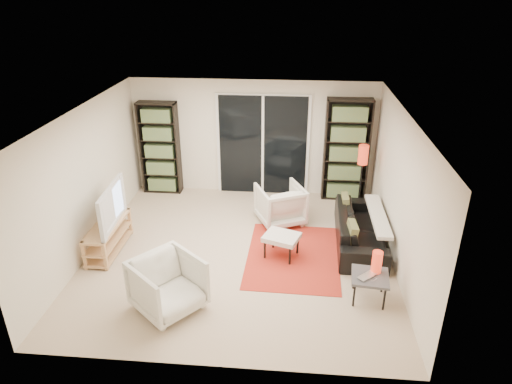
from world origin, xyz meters
TOP-DOWN VIEW (x-y plane):
  - floor at (0.00, 0.00)m, footprint 5.00×5.00m
  - wall_back at (0.00, 2.50)m, footprint 5.00×0.02m
  - wall_front at (0.00, -2.50)m, footprint 5.00×0.02m
  - wall_left at (-2.50, 0.00)m, footprint 0.02×5.00m
  - wall_right at (2.50, 0.00)m, footprint 0.02×5.00m
  - ceiling at (0.00, 0.00)m, footprint 5.00×5.00m
  - sliding_door at (0.20, 2.46)m, footprint 1.92×0.08m
  - bookshelf_left at (-1.95, 2.33)m, footprint 0.80×0.30m
  - bookshelf_right at (1.90, 2.33)m, footprint 0.90×0.30m
  - tv_stand at (-2.20, -0.11)m, footprint 0.39×1.23m
  - tv at (-2.18, -0.11)m, footprint 0.23×1.19m
  - rug at (0.90, -0.03)m, footprint 1.55×2.07m
  - sofa at (2.03, 0.48)m, footprint 0.85×2.02m
  - armchair_back at (0.63, 1.14)m, footprint 1.05×1.07m
  - armchair_front at (-0.80, -1.50)m, footprint 1.19×1.19m
  - ottoman at (0.70, -0.04)m, footprint 0.67×0.61m
  - side_table at (1.99, -1.05)m, footprint 0.56×0.56m
  - laptop at (1.97, -1.11)m, footprint 0.36×0.35m
  - table_lamp at (2.07, -0.94)m, footprint 0.15×0.15m
  - floor_lamp at (2.15, 1.72)m, footprint 0.21×0.21m

SIDE VIEW (x-z plane):
  - floor at x=0.00m, z-range 0.00..0.00m
  - rug at x=0.90m, z-range 0.00..0.01m
  - tv_stand at x=-2.20m, z-range 0.01..0.51m
  - sofa at x=2.03m, z-range 0.00..0.58m
  - ottoman at x=0.70m, z-range 0.14..0.54m
  - side_table at x=1.99m, z-range 0.16..0.56m
  - armchair_back at x=0.63m, z-range 0.00..0.74m
  - armchair_front at x=-0.80m, z-range 0.00..0.78m
  - laptop at x=1.97m, z-range 0.40..0.42m
  - table_lamp at x=2.07m, z-range 0.40..0.73m
  - tv at x=-2.18m, z-range 0.50..1.18m
  - bookshelf_left at x=-1.95m, z-range 0.00..1.95m
  - floor_lamp at x=2.15m, z-range 0.36..1.74m
  - sliding_door at x=0.20m, z-range -0.03..2.13m
  - bookshelf_right at x=1.90m, z-range 0.00..2.10m
  - wall_back at x=0.00m, z-range 0.00..2.40m
  - wall_front at x=0.00m, z-range 0.00..2.40m
  - wall_left at x=-2.50m, z-range 0.00..2.40m
  - wall_right at x=2.50m, z-range 0.00..2.40m
  - ceiling at x=0.00m, z-range 2.39..2.41m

